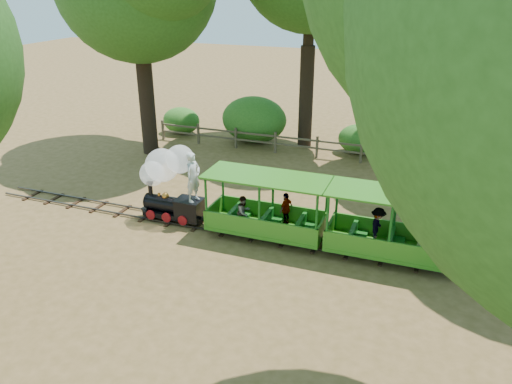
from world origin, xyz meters
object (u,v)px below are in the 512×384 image
(fence, at_px, (339,148))
(locomotive, at_px, (169,177))
(carriage_front, at_px, (266,215))
(carriage_rear, at_px, (392,235))

(fence, bearing_deg, locomotive, -117.04)
(carriage_front, bearing_deg, locomotive, 178.83)
(locomotive, xyz_separation_m, carriage_front, (3.40, -0.07, -0.77))
(carriage_front, xyz_separation_m, carriage_rear, (3.85, -0.01, 0.03))
(carriage_front, distance_m, carriage_rear, 3.85)
(fence, bearing_deg, carriage_rear, -68.17)
(locomotive, height_order, fence, locomotive)
(carriage_front, relative_size, fence, 0.21)
(carriage_front, height_order, carriage_rear, same)
(locomotive, distance_m, carriage_front, 3.49)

